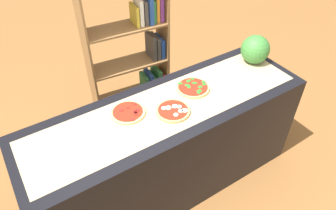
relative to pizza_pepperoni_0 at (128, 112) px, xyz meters
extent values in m
plane|color=brown|center=(0.29, -0.10, -0.97)|extent=(12.00, 12.00, 0.00)
cube|color=black|center=(0.29, -0.10, -0.49)|extent=(2.34, 0.73, 0.96)
cube|color=tan|center=(0.29, -0.10, -0.01)|extent=(2.22, 0.54, 0.00)
cylinder|color=#DBB26B|center=(0.00, 0.00, 0.00)|extent=(0.27, 0.27, 0.02)
cylinder|color=#AD2314|center=(0.00, 0.00, 0.01)|extent=(0.23, 0.23, 0.00)
cylinder|color=maroon|center=(-0.03, 0.04, 0.01)|extent=(0.03, 0.03, 0.00)
cylinder|color=maroon|center=(0.08, 0.04, 0.01)|extent=(0.03, 0.03, 0.00)
cylinder|color=maroon|center=(0.04, -0.03, 0.01)|extent=(0.03, 0.03, 0.00)
cylinder|color=maroon|center=(0.02, 0.04, 0.01)|extent=(0.03, 0.03, 0.00)
cylinder|color=maroon|center=(0.04, -0.06, 0.01)|extent=(0.03, 0.03, 0.00)
cylinder|color=maroon|center=(0.04, -0.05, 0.01)|extent=(0.03, 0.03, 0.00)
cylinder|color=maroon|center=(-0.01, -0.10, 0.01)|extent=(0.03, 0.03, 0.00)
cylinder|color=maroon|center=(0.07, -0.03, 0.01)|extent=(0.03, 0.03, 0.00)
cylinder|color=tan|center=(0.29, -0.17, 0.00)|extent=(0.26, 0.26, 0.02)
cylinder|color=#AD2314|center=(0.29, -0.17, 0.01)|extent=(0.23, 0.23, 0.00)
cylinder|color=#EFE5CC|center=(0.24, -0.12, 0.02)|extent=(0.04, 0.04, 0.00)
cylinder|color=#EFE5CC|center=(0.36, -0.23, 0.02)|extent=(0.05, 0.05, 0.00)
cylinder|color=#EFE5CC|center=(0.35, -0.17, 0.02)|extent=(0.04, 0.04, 0.00)
cylinder|color=#EFE5CC|center=(0.33, -0.22, 0.02)|extent=(0.04, 0.04, 0.00)
cylinder|color=#EFE5CC|center=(0.27, -0.14, 0.02)|extent=(0.05, 0.05, 0.00)
cylinder|color=#EFE5CC|center=(0.28, -0.23, 0.02)|extent=(0.04, 0.04, 0.00)
cylinder|color=#EFE5CC|center=(0.32, -0.15, 0.02)|extent=(0.04, 0.04, 0.00)
cylinder|color=#DBB26B|center=(0.58, -0.02, 0.00)|extent=(0.27, 0.27, 0.02)
cylinder|color=#AD2314|center=(0.58, -0.02, 0.01)|extent=(0.24, 0.24, 0.00)
ellipsoid|color=#286B23|center=(0.57, -0.12, 0.02)|extent=(0.03, 0.05, 0.00)
ellipsoid|color=#286B23|center=(0.59, -0.10, 0.02)|extent=(0.05, 0.05, 0.00)
ellipsoid|color=#286B23|center=(0.62, 0.01, 0.02)|extent=(0.06, 0.05, 0.00)
ellipsoid|color=#286B23|center=(0.55, -0.02, 0.02)|extent=(0.04, 0.04, 0.00)
ellipsoid|color=#286B23|center=(0.64, 0.06, 0.02)|extent=(0.03, 0.05, 0.00)
ellipsoid|color=#286B23|center=(0.70, -0.02, 0.02)|extent=(0.04, 0.04, 0.00)
ellipsoid|color=#286B23|center=(0.63, -0.06, 0.02)|extent=(0.05, 0.04, 0.00)
ellipsoid|color=#286B23|center=(0.52, 0.06, 0.02)|extent=(0.06, 0.05, 0.00)
ellipsoid|color=#286B23|center=(0.55, 0.01, 0.02)|extent=(0.05, 0.06, 0.00)
ellipsoid|color=#286B23|center=(0.68, -0.05, 0.02)|extent=(0.05, 0.05, 0.00)
ellipsoid|color=#286B23|center=(0.60, 0.06, 0.02)|extent=(0.06, 0.05, 0.00)
ellipsoid|color=#286B23|center=(0.60, -0.10, 0.02)|extent=(0.03, 0.05, 0.00)
sphere|color=#387A33|center=(1.29, 0.01, 0.12)|extent=(0.26, 0.26, 0.26)
cube|color=brown|center=(0.79, 0.78, -0.17)|extent=(0.05, 0.28, 1.60)
cube|color=brown|center=(0.02, 0.85, -0.17)|extent=(0.05, 0.28, 1.60)
cube|color=brown|center=(0.41, 0.81, -0.96)|extent=(0.78, 0.35, 0.02)
cube|color=orange|center=(0.76, 0.78, -0.82)|extent=(0.05, 0.17, 0.26)
cube|color=#2D753D|center=(0.71, 0.79, -0.86)|extent=(0.06, 0.23, 0.17)
cube|color=#234799|center=(0.67, 0.79, -0.85)|extent=(0.05, 0.23, 0.21)
cube|color=orange|center=(0.63, 0.79, -0.85)|extent=(0.06, 0.20, 0.20)
cube|color=brown|center=(0.41, 0.81, -0.56)|extent=(0.78, 0.35, 0.02)
cube|color=#B22823|center=(0.76, 0.78, -0.46)|extent=(0.05, 0.21, 0.19)
cube|color=#2D753D|center=(0.71, 0.79, -0.43)|extent=(0.07, 0.23, 0.25)
cube|color=#2D753D|center=(0.66, 0.79, -0.47)|extent=(0.06, 0.22, 0.17)
cube|color=#234799|center=(0.62, 0.80, -0.44)|extent=(0.05, 0.21, 0.23)
cube|color=#2D753D|center=(0.57, 0.80, -0.46)|extent=(0.06, 0.18, 0.19)
cube|color=brown|center=(0.41, 0.81, -0.17)|extent=(0.78, 0.35, 0.02)
cube|color=#234799|center=(0.75, 0.78, -0.06)|extent=(0.06, 0.21, 0.20)
cube|color=#47423D|center=(0.71, 0.79, -0.04)|extent=(0.06, 0.20, 0.23)
cube|color=#47423D|center=(0.66, 0.79, -0.03)|extent=(0.05, 0.22, 0.26)
cube|color=brown|center=(0.41, 0.81, 0.23)|extent=(0.78, 0.35, 0.02)
cube|color=#753384|center=(0.76, 0.78, 0.36)|extent=(0.05, 0.17, 0.24)
cube|color=orange|center=(0.72, 0.79, 0.36)|extent=(0.04, 0.17, 0.24)
cube|color=#2D753D|center=(0.68, 0.79, 0.35)|extent=(0.04, 0.16, 0.21)
cube|color=#234799|center=(0.64, 0.79, 0.36)|extent=(0.06, 0.21, 0.24)
cube|color=#47423D|center=(0.60, 0.80, 0.35)|extent=(0.05, 0.17, 0.22)
cube|color=silver|center=(0.55, 0.80, 0.36)|extent=(0.05, 0.17, 0.24)
cube|color=gold|center=(0.51, 0.81, 0.33)|extent=(0.04, 0.18, 0.19)
camera|label=1|loc=(-0.69, -1.63, 1.58)|focal=33.50mm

